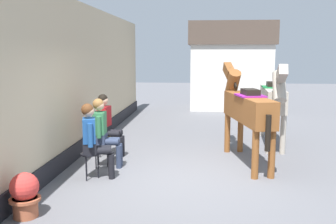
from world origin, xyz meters
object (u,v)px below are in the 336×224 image
seated_visitor_near (93,137)px  seated_visitor_far (107,122)px  saddled_horse_near (246,108)px  seated_visitor_middle (103,129)px  flower_planter_near (25,194)px  saddled_horse_far (273,99)px

seated_visitor_near → seated_visitor_far: bearing=95.1°
seated_visitor_near → saddled_horse_near: size_ratio=0.47×
seated_visitor_middle → seated_visitor_far: size_ratio=1.00×
seated_visitor_middle → seated_visitor_far: 0.82m
seated_visitor_far → flower_planter_near: bearing=-95.9°
seated_visitor_far → saddled_horse_far: 4.09m
seated_visitor_middle → saddled_horse_near: 2.96m
seated_visitor_middle → flower_planter_near: bearing=-100.7°
saddled_horse_far → flower_planter_near: bearing=-131.5°
saddled_horse_near → saddled_horse_far: same height
seated_visitor_far → flower_planter_near: seated_visitor_far is taller
seated_visitor_far → saddled_horse_far: saddled_horse_far is taller
seated_visitor_near → saddled_horse_near: saddled_horse_near is taller
seated_visitor_far → saddled_horse_near: saddled_horse_near is taller
seated_visitor_middle → saddled_horse_far: (3.69, 2.22, 0.38)m
seated_visitor_near → seated_visitor_far: 1.54m
saddled_horse_far → flower_planter_near: size_ratio=4.69×
seated_visitor_near → seated_visitor_middle: 0.73m
seated_visitor_near → seated_visitor_far: (-0.14, 1.54, 0.00)m
saddled_horse_far → seated_visitor_middle: bearing=-148.9°
seated_visitor_near → seated_visitor_far: same height
seated_visitor_middle → seated_visitor_far: (-0.13, 0.81, 0.00)m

